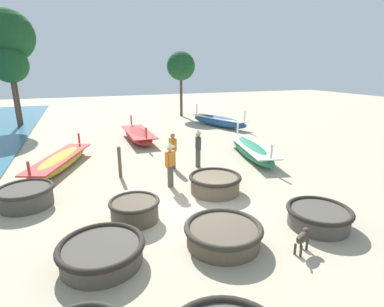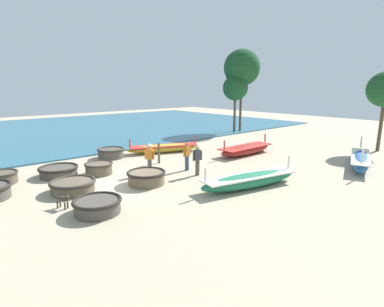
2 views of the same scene
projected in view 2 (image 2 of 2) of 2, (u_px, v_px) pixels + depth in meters
ground_plane at (109, 183)px, 14.41m from camera, size 80.00×80.00×0.00m
sea at (60, 130)px, 31.81m from camera, size 28.00×52.00×0.10m
coracle_front_right at (73, 185)px, 13.13m from camera, size 1.97×1.97×0.53m
coracle_far_right at (99, 168)px, 15.75m from camera, size 1.46×1.46×0.63m
coracle_upturned at (97, 205)px, 10.91m from camera, size 1.78×1.78×0.55m
coracle_far_left at (59, 171)px, 15.45m from camera, size 1.96×1.96×0.52m
coracle_front_left at (2, 177)px, 14.26m from camera, size 1.45×1.45×0.57m
coracle_nearest at (111, 153)px, 19.41m from camera, size 1.73×1.73×0.64m
coracle_center at (146, 177)px, 14.17m from camera, size 1.85×1.85×0.64m
long_boat_ochre_hull at (360, 160)px, 17.14m from camera, size 2.72×5.20×1.45m
long_boat_green_hull at (246, 149)px, 20.44m from camera, size 1.38×4.74×1.21m
long_boat_white_hull at (250, 180)px, 13.68m from camera, size 2.11×5.29×1.24m
long_boat_red_hull at (164, 148)px, 21.10m from camera, size 2.88×5.18×1.07m
fisherman_by_coracle at (187, 156)px, 16.44m from camera, size 0.27×0.53×1.57m
fisherman_standing_left at (197, 157)px, 15.47m from camera, size 0.36×0.51×1.67m
fisherman_crouching at (150, 156)px, 15.68m from camera, size 0.43×0.39×1.67m
dog at (63, 199)px, 11.30m from camera, size 0.63×0.42×0.55m
mooring_post_inland at (159, 153)px, 18.01m from camera, size 0.14×0.14×1.25m
tree_leftmost at (235, 88)px, 29.59m from camera, size 2.50×2.50×5.69m
tree_rightmost at (242, 68)px, 29.67m from camera, size 3.60×3.60×8.20m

